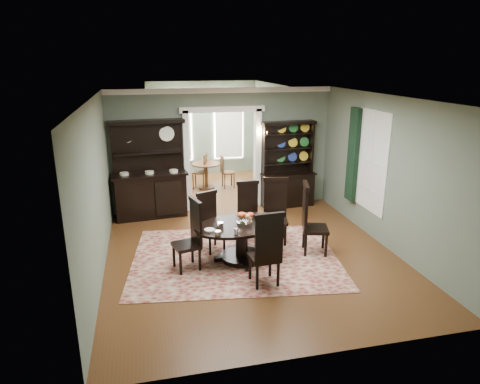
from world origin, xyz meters
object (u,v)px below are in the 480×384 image
object	(u,v)px
welsh_dresser	(287,176)
sideboard	(150,184)
parlor_table	(206,172)
dining_table	(242,235)

from	to	relation	value
welsh_dresser	sideboard	bearing A→B (deg)	176.05
sideboard	parlor_table	world-z (taller)	sideboard
sideboard	welsh_dresser	world-z (taller)	sideboard
sideboard	parlor_table	distance (m)	2.59
parlor_table	dining_table	bearing A→B (deg)	-90.58
dining_table	welsh_dresser	distance (m)	3.42
sideboard	parlor_table	xyz separation A→B (m)	(1.65, 1.98, -0.31)
dining_table	parlor_table	world-z (taller)	parlor_table
dining_table	parlor_table	distance (m)	4.79
sideboard	parlor_table	size ratio (longest dim) A/B	2.81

